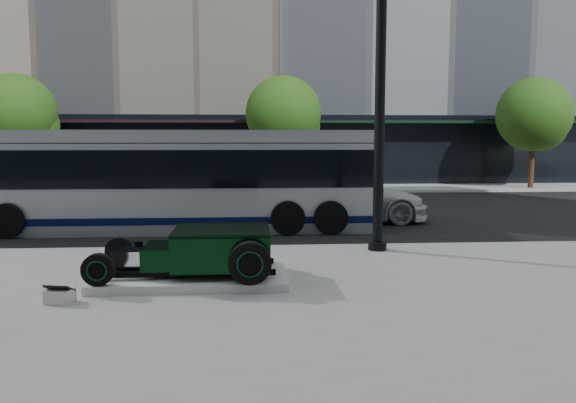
{
  "coord_description": "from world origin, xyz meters",
  "views": [
    {
      "loc": [
        -0.76,
        -15.38,
        2.69
      ],
      "look_at": [
        0.17,
        -2.17,
        1.2
      ],
      "focal_mm": 35.0,
      "sensor_mm": 36.0,
      "label": 1
    }
  ],
  "objects": [
    {
      "name": "info_plaque",
      "position": [
        -3.74,
        -6.56,
        0.24
      ],
      "size": [
        0.45,
        0.37,
        0.31
      ],
      "color": "silver",
      "rests_on": "sidewalk_near"
    },
    {
      "name": "lamppost",
      "position": [
        2.21,
        -2.75,
        3.71
      ],
      "size": [
        0.43,
        0.43,
        7.76
      ],
      "color": "black",
      "rests_on": "sidewalk_near"
    },
    {
      "name": "display_plinth",
      "position": [
        -1.8,
        -5.35,
        0.2
      ],
      "size": [
        3.4,
        1.8,
        0.15
      ],
      "primitive_type": "cube",
      "color": "silver",
      "rests_on": "sidewalk_near"
    },
    {
      "name": "sidewalk_far",
      "position": [
        0.0,
        14.0,
        0.06
      ],
      "size": [
        70.0,
        4.0,
        0.12
      ],
      "primitive_type": "cube",
      "color": "gray",
      "rests_on": "ground"
    },
    {
      "name": "hot_rod",
      "position": [
        -1.47,
        -5.35,
        0.7
      ],
      "size": [
        3.22,
        2.0,
        0.81
      ],
      "color": "black",
      "rests_on": "display_plinth"
    },
    {
      "name": "ground",
      "position": [
        0.0,
        0.0,
        0.0
      ],
      "size": [
        120.0,
        120.0,
        0.0
      ],
      "primitive_type": "plane",
      "color": "black",
      "rests_on": "ground"
    },
    {
      "name": "transit_bus",
      "position": [
        -3.06,
        1.36,
        1.49
      ],
      "size": [
        12.12,
        2.88,
        2.92
      ],
      "color": "#A3A7AC",
      "rests_on": "ground"
    },
    {
      "name": "street_trees",
      "position": [
        1.15,
        13.07,
        3.77
      ],
      "size": [
        29.8,
        3.8,
        5.7
      ],
      "color": "black",
      "rests_on": "sidewalk_far"
    },
    {
      "name": "white_sedan",
      "position": [
        2.29,
        2.62,
        0.79
      ],
      "size": [
        5.56,
        2.55,
        1.58
      ],
      "primitive_type": "imported",
      "rotation": [
        0.0,
        0.0,
        1.51
      ],
      "color": "silver",
      "rests_on": "ground"
    }
  ]
}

